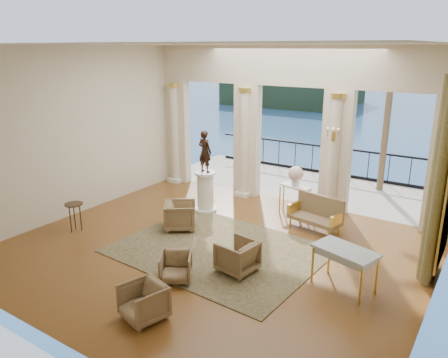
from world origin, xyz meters
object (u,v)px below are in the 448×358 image
Objects in this scene: settee at (317,213)px; game_table at (345,253)px; pedestal at (205,192)px; armchair_b at (143,300)px; armchair_d at (180,214)px; statue at (205,152)px; console_table at (295,191)px; side_table at (74,207)px; armchair_c at (237,255)px; armchair_a at (176,266)px.

game_table is at bearing -46.77° from settee.
armchair_b is at bearing -66.00° from pedestal.
armchair_d is 1.93m from statue.
armchair_b is 5.35m from statue.
side_table is (-4.12, -4.05, -0.07)m from console_table.
pedestal is at bearing -27.73° from armchair_d.
armchair_b is 2.32m from armchair_c.
armchair_b is 0.61× the size of pedestal.
armchair_a is 0.55× the size of pedestal.
pedestal reaches higher than console_table.
statue is 3.66m from side_table.
pedestal is at bearing 5.08° from statue.
console_table is at bearing 144.54° from game_table.
settee is 6.07m from side_table.
statue is at bearing -27.73° from armchair_d.
armchair_c is 0.64× the size of pedestal.
pedestal reaches higher than settee.
armchair_c is at bearing 141.36° from statue.
side_table reaches higher than armchair_b.
statue is (-2.10, 4.73, 1.37)m from armchair_b.
console_table is 5.78m from side_table.
armchair_d is 3.22m from console_table.
armchair_a is 0.54× the size of statue.
settee is 3.40m from statue.
armchair_b is at bearing -115.32° from game_table.
settee is 1.15m from console_table.
pedestal is (-3.11, -0.47, 0.11)m from settee.
armchair_b is 0.89× the size of armchair_d.
armchair_d is at bearing -170.55° from game_table.
armchair_c is at bearing 94.53° from armchair_b.
armchair_b is at bearing -107.81° from armchair_a.
statue is at bearing 56.80° from side_table.
game_table is at bearing 113.65° from armchair_c.
statue reaches higher than armchair_d.
armchair_b is at bearing -74.47° from console_table.
game_table is at bearing -4.71° from armchair_a.
armchair_a is at bearing -63.02° from pedestal.
console_table is at bearing 105.10° from armchair_b.
armchair_d is 1.08× the size of side_table.
armchair_a is 1.34m from armchair_b.
armchair_c reaches higher than armchair_b.
settee is (0.54, 2.92, 0.07)m from armchair_c.
statue is (-0.21, 1.38, 1.33)m from armchair_d.
armchair_b is 5.29m from settee.
pedestal is at bearing -136.46° from console_table.
console_table is (2.00, 2.50, 0.30)m from armchair_d.
settee reaches higher than armchair_a.
side_table is at bearing -135.18° from settee.
game_table reaches higher than armchair_b.
statue reaches higher than console_table.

